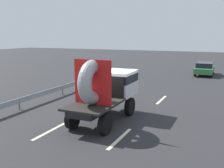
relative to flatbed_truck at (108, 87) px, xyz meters
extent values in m
plane|color=#28282B|center=(0.02, 0.46, -1.66)|extent=(120.00, 120.00, 0.00)
cylinder|color=black|center=(-0.85, 1.00, -1.17)|extent=(0.28, 0.98, 0.98)
cylinder|color=black|center=(0.85, 1.00, -1.17)|extent=(0.28, 0.98, 0.98)
cylinder|color=black|center=(-0.85, -2.09, -1.17)|extent=(0.28, 0.98, 0.98)
cylinder|color=black|center=(0.85, -2.09, -1.17)|extent=(0.28, 0.98, 0.98)
cube|color=black|center=(0.00, -0.50, -0.71)|extent=(1.30, 4.97, 0.25)
cube|color=silver|center=(0.00, 1.00, 0.09)|extent=(2.00, 1.98, 1.35)
cube|color=black|center=(0.00, 0.95, 0.39)|extent=(2.02, 1.88, 0.44)
cube|color=black|center=(0.00, -1.49, -0.53)|extent=(2.00, 2.99, 0.10)
cube|color=black|center=(0.00, -0.04, 0.07)|extent=(1.80, 0.08, 1.10)
torus|color=#9E9EA3|center=(0.00, -1.64, 0.55)|extent=(0.63, 2.07, 2.07)
cube|color=red|center=(0.00, -1.64, 0.55)|extent=(1.90, 0.03, 2.07)
cylinder|color=black|center=(2.47, 19.29, -1.34)|extent=(0.23, 0.66, 0.66)
cylinder|color=black|center=(4.07, 19.29, -1.34)|extent=(0.23, 0.66, 0.66)
cylinder|color=black|center=(2.47, 16.53, -1.34)|extent=(0.23, 0.66, 0.66)
cylinder|color=black|center=(4.07, 16.53, -1.34)|extent=(0.23, 0.66, 0.66)
cube|color=#33723F|center=(3.27, 17.91, -1.05)|extent=(1.85, 4.31, 0.56)
cube|color=black|center=(3.27, 17.81, -0.52)|extent=(1.66, 2.41, 0.51)
cube|color=gray|center=(-5.43, 5.71, -1.11)|extent=(0.06, 17.30, 0.32)
cylinder|color=slate|center=(-5.43, -0.78, -1.39)|extent=(0.10, 0.10, 0.55)
cylinder|color=slate|center=(-5.43, 3.55, -1.39)|extent=(0.10, 0.10, 0.55)
cylinder|color=slate|center=(-5.43, 7.88, -1.39)|extent=(0.10, 0.10, 0.55)
cylinder|color=slate|center=(-5.43, 12.20, -1.39)|extent=(0.10, 0.10, 0.55)
cube|color=beige|center=(-1.63, -2.76, -1.66)|extent=(0.16, 2.47, 0.01)
cube|color=beige|center=(-1.63, 5.34, -1.66)|extent=(0.16, 2.18, 0.01)
cube|color=beige|center=(1.63, -2.25, -1.66)|extent=(0.16, 2.46, 0.01)
cube|color=beige|center=(1.63, 5.04, -1.66)|extent=(0.16, 2.48, 0.01)
camera|label=1|loc=(5.59, -11.72, 2.66)|focal=40.94mm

